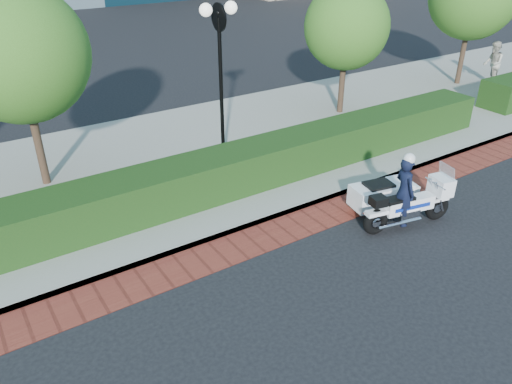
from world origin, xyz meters
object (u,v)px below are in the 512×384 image
tree_b (18,54)px  pedestrian (493,63)px  lamppost (220,60)px  tree_c (347,27)px  police_motorcycle (397,196)px

tree_b → pedestrian: (17.41, -0.84, -2.41)m
lamppost → pedestrian: lamppost is taller
lamppost → tree_c: size_ratio=0.98×
tree_c → police_motorcycle: 7.50m
tree_c → police_motorcycle: tree_c is taller
lamppost → tree_b: 4.71m
tree_b → police_motorcycle: size_ratio=2.17×
police_motorcycle → pedestrian: 12.30m
lamppost → tree_c: tree_c is taller
tree_b → police_motorcycle: tree_b is taller
police_motorcycle → lamppost: bearing=121.9°
tree_b → pedestrian: size_ratio=2.81×
tree_c → pedestrian: 7.73m
tree_b → tree_c: bearing=-0.0°
police_motorcycle → pedestrian: (11.14, 5.20, 0.39)m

